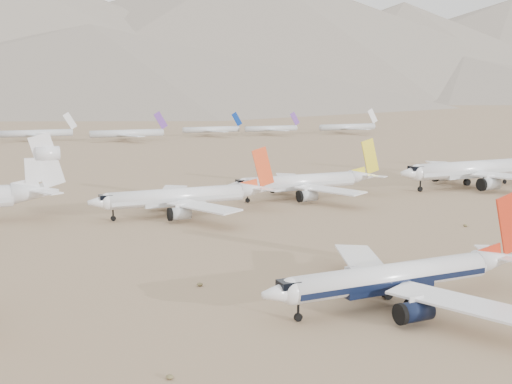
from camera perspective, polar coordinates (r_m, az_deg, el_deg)
ground at (r=103.93m, az=13.96°, el=-8.22°), size 7000.00×7000.00×0.00m
main_airliner at (r=94.67m, az=12.89°, el=-7.31°), size 42.52×41.53×15.01m
row2_navy_widebody at (r=210.75m, az=19.10°, el=1.92°), size 55.65×54.42×19.80m
row2_gold_tail at (r=179.95m, az=4.46°, el=0.89°), size 45.33×44.33×16.14m
row2_orange_tail at (r=156.60m, az=-6.33°, el=-0.42°), size 44.65×43.68×15.93m
distant_storage_row at (r=375.76m, az=-19.65°, el=4.77°), size 476.26×67.72×15.99m
mountain_range at (r=1737.75m, az=-20.50°, el=14.03°), size 7354.00×3024.00×470.00m
foothills at (r=1316.89m, az=2.28°, el=10.91°), size 4637.50×1395.00×155.00m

